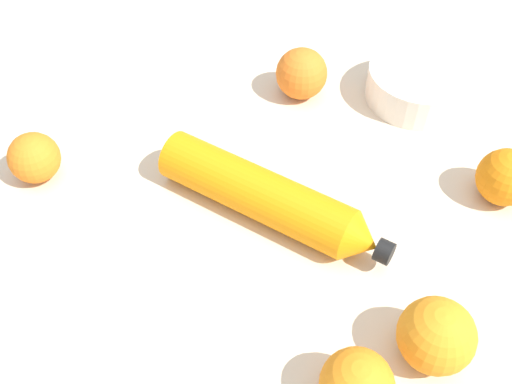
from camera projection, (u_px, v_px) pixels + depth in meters
The scene contains 7 objects.
ground_plane at pixel (211, 201), 0.78m from camera, with size 2.40×2.40×0.00m, color beige.
water_bottle at pixel (269, 198), 0.74m from camera, with size 0.31×0.14×0.06m.
orange_0 at pixel (436, 336), 0.61m from camera, with size 0.08×0.08×0.08m, color orange.
orange_1 at pixel (34, 158), 0.79m from camera, with size 0.07×0.07×0.07m, color orange.
orange_3 at pixel (301, 74), 0.90m from camera, with size 0.08×0.08×0.08m, color orange.
orange_4 at pixel (506, 177), 0.76m from camera, with size 0.07×0.07×0.07m, color orange.
ceramic_bowl at pixel (419, 84), 0.91m from camera, with size 0.16×0.16×0.05m, color white.
Camera 1 is at (-0.42, 0.30, 0.60)m, focal length 42.05 mm.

